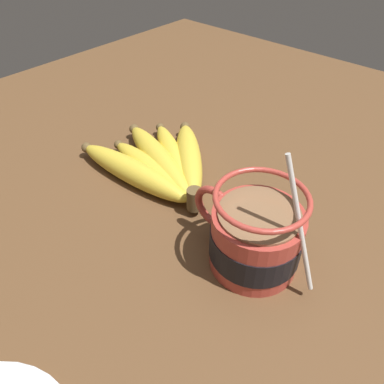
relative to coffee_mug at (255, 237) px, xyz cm
name	(u,v)px	position (x,y,z in cm)	size (l,w,h in cm)	color
table	(217,258)	(4.02, 1.19, -5.75)	(132.73, 132.73, 3.37)	brown
coffee_mug	(255,237)	(0.00, 0.00, 0.00)	(16.08, 10.11, 15.95)	#B23D33
banana_bunch	(161,163)	(19.69, -4.90, -2.32)	(22.91, 17.84, 4.08)	brown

